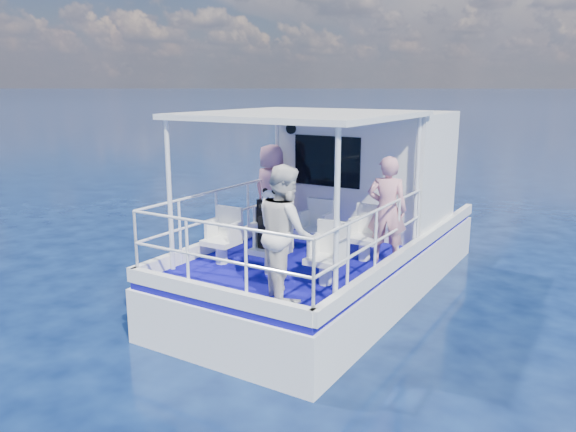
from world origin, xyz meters
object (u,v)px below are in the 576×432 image
object	(u,v)px
panda	(270,203)
backpack_center	(270,233)
passenger_port_fwd	(271,189)
passenger_stbd_aft	(285,232)

from	to	relation	value
panda	backpack_center	bearing A→B (deg)	112.04
passenger_port_fwd	passenger_stbd_aft	world-z (taller)	passenger_stbd_aft
backpack_center	panda	bearing A→B (deg)	-67.96
backpack_center	panda	distance (m)	0.44
backpack_center	passenger_port_fwd	bearing A→B (deg)	122.70
passenger_stbd_aft	backpack_center	distance (m)	0.95
passenger_stbd_aft	panda	distance (m)	0.91
panda	passenger_port_fwd	bearing A→B (deg)	122.60
passenger_port_fwd	panda	size ratio (longest dim) A/B	4.08
passenger_stbd_aft	passenger_port_fwd	bearing A→B (deg)	-11.90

